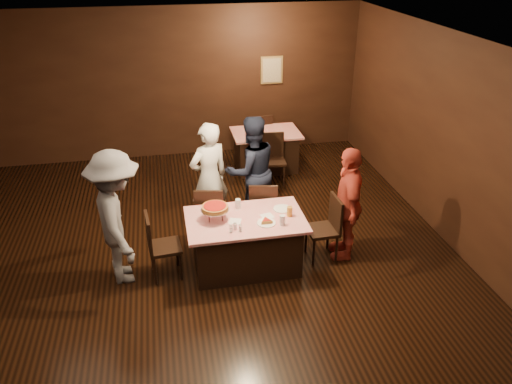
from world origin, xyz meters
TOP-DOWN VIEW (x-y plane):
  - room at (0.00, 0.01)m, footprint 10.00×10.04m
  - main_table at (0.89, 0.74)m, footprint 1.60×1.00m
  - back_table at (1.86, 3.91)m, footprint 1.30×0.90m
  - chair_far_left at (0.49, 1.49)m, footprint 0.49×0.49m
  - chair_far_right at (1.29, 1.49)m, footprint 0.49×0.49m
  - chair_end_left at (-0.21, 0.74)m, footprint 0.46×0.46m
  - chair_end_right at (1.99, 0.74)m, footprint 0.44×0.44m
  - chair_back_near at (1.86, 3.21)m, footprint 0.45×0.45m
  - chair_back_far at (1.86, 4.51)m, footprint 0.48×0.48m
  - diner_white_jacket at (0.53, 1.86)m, footprint 0.76×0.65m
  - diner_navy_hoodie at (1.20, 1.97)m, footprint 1.00×0.87m
  - diner_grey_knit at (-0.77, 0.80)m, footprint 0.91×1.31m
  - diner_red_shirt at (2.34, 0.75)m, footprint 0.62×1.05m
  - pizza_stand at (0.49, 0.79)m, footprint 0.38×0.38m
  - plate_with_slice at (1.14, 0.56)m, footprint 0.25×0.25m
  - plate_empty at (1.44, 0.89)m, footprint 0.25×0.25m
  - glass_front_right at (1.34, 0.49)m, footprint 0.08×0.08m
  - glass_amber at (1.49, 0.69)m, footprint 0.08×0.08m
  - glass_back at (0.84, 1.04)m, footprint 0.08×0.08m
  - condiments at (0.71, 0.45)m, footprint 0.17×0.10m
  - napkin_center at (1.19, 0.74)m, footprint 0.19×0.19m
  - napkin_left at (0.74, 0.69)m, footprint 0.21×0.21m

SIDE VIEW (x-z plane):
  - main_table at x=0.89m, z-range 0.00..0.77m
  - back_table at x=1.86m, z-range 0.00..0.77m
  - chair_far_left at x=0.49m, z-range 0.00..0.95m
  - chair_far_right at x=1.29m, z-range 0.00..0.95m
  - chair_end_left at x=-0.21m, z-range 0.00..0.95m
  - chair_end_right at x=1.99m, z-range 0.00..0.95m
  - chair_back_near at x=1.86m, z-range 0.00..0.95m
  - chair_back_far at x=1.86m, z-range 0.00..0.95m
  - napkin_center at x=1.19m, z-range 0.77..0.78m
  - napkin_left at x=0.74m, z-range 0.77..0.78m
  - plate_empty at x=1.44m, z-range 0.77..0.78m
  - plate_with_slice at x=1.14m, z-range 0.76..0.83m
  - condiments at x=0.71m, z-range 0.77..0.87m
  - diner_red_shirt at x=2.34m, z-range 0.00..1.68m
  - glass_front_right at x=1.34m, z-range 0.77..0.91m
  - glass_amber at x=1.49m, z-range 0.77..0.91m
  - glass_back at x=0.84m, z-range 0.77..0.91m
  - diner_white_jacket at x=0.53m, z-range 0.00..1.76m
  - diner_navy_hoodie at x=1.20m, z-range 0.00..1.78m
  - diner_grey_knit at x=-0.77m, z-range 0.00..1.85m
  - pizza_stand at x=0.49m, z-range 0.84..1.06m
  - room at x=0.00m, z-range 0.63..3.65m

